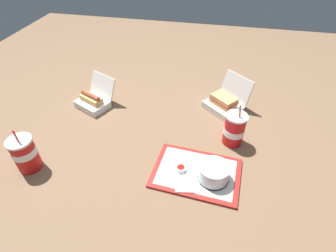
{
  "coord_description": "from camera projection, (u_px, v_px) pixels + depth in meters",
  "views": [
    {
      "loc": [
        0.23,
        -1.0,
        0.89
      ],
      "look_at": [
        0.03,
        -0.03,
        0.05
      ],
      "focal_mm": 28.0,
      "sensor_mm": 36.0,
      "label": 1
    }
  ],
  "objects": [
    {
      "name": "ketchup_cup",
      "position": [
        181.0,
        169.0,
        1.12
      ],
      "size": [
        0.04,
        0.04,
        0.02
      ],
      "color": "white",
      "rests_on": "food_tray"
    },
    {
      "name": "plastic_fork",
      "position": [
        186.0,
        160.0,
        1.17
      ],
      "size": [
        0.1,
        0.06,
        0.0
      ],
      "primitive_type": "cube",
      "rotation": [
        0.0,
        0.0,
        0.5
      ],
      "color": "white",
      "rests_on": "food_tray"
    },
    {
      "name": "food_tray",
      "position": [
        196.0,
        173.0,
        1.13
      ],
      "size": [
        0.39,
        0.29,
        0.01
      ],
      "color": "red",
      "rests_on": "ground_plane"
    },
    {
      "name": "clamshell_sandwich_left",
      "position": [
        224.0,
        103.0,
        1.46
      ],
      "size": [
        0.27,
        0.27,
        0.18
      ],
      "color": "white",
      "rests_on": "ground_plane"
    },
    {
      "name": "napkin_stack",
      "position": [
        187.0,
        182.0,
        1.08
      ],
      "size": [
        0.12,
        0.12,
        0.0
      ],
      "primitive_type": "cube",
      "rotation": [
        0.0,
        0.0,
        0.18
      ],
      "color": "white",
      "rests_on": "food_tray"
    },
    {
      "name": "ground_plane",
      "position": [
        163.0,
        129.0,
        1.36
      ],
      "size": [
        3.2,
        3.2,
        0.0
      ],
      "primitive_type": "plane",
      "color": "brown"
    },
    {
      "name": "cake_container",
      "position": [
        213.0,
        173.0,
        1.08
      ],
      "size": [
        0.13,
        0.13,
        0.07
      ],
      "color": "black",
      "rests_on": "food_tray"
    },
    {
      "name": "soda_cup_right",
      "position": [
        234.0,
        129.0,
        1.24
      ],
      "size": [
        0.1,
        0.1,
        0.22
      ],
      "color": "red",
      "rests_on": "ground_plane"
    },
    {
      "name": "clamshell_hotdog_back",
      "position": [
        93.0,
        100.0,
        1.49
      ],
      "size": [
        0.24,
        0.24,
        0.16
      ],
      "color": "white",
      "rests_on": "ground_plane"
    },
    {
      "name": "soda_cup_back",
      "position": [
        25.0,
        153.0,
        1.11
      ],
      "size": [
        0.1,
        0.1,
        0.22
      ],
      "color": "red",
      "rests_on": "ground_plane"
    }
  ]
}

